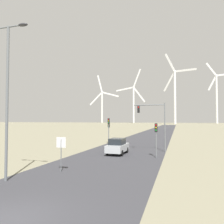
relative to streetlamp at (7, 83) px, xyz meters
The scene contains 13 objects.
ground_plane 8.97m from the streetlamp, 46.18° to the right, with size 600.00×600.00×0.00m, color gray.
road_surface 44.16m from the streetlamp, 84.29° to the left, with size 10.00×240.00×0.01m.
streetlamp is the anchor object (origin of this frame).
stop_sign_near 6.02m from the streetlamp, 56.92° to the left, with size 0.81×0.07×2.65m.
traffic_light_post_near_left 23.09m from the streetlamp, 90.50° to the left, with size 0.28×0.34×3.62m.
traffic_light_post_near_right 15.04m from the streetlamp, 53.92° to the left, with size 0.28×0.34×3.61m.
traffic_light_post_mid_left 22.24m from the streetlamp, 89.92° to the left, with size 0.28×0.34×4.24m.
traffic_light_mast_overhead 18.26m from the streetlamp, 64.17° to the left, with size 3.97×0.35×6.15m.
car_approaching 14.57m from the streetlamp, 72.66° to the left, with size 1.88×4.13×1.83m.
wind_turbine_far_left 267.28m from the streetlamp, 108.08° to the left, with size 39.49×2.60×62.22m.
wind_turbine_left 262.71m from the streetlamp, 99.30° to the left, with size 39.01×7.26×67.76m.
wind_turbine_center 205.38m from the streetlamp, 87.64° to the left, with size 29.78×16.47×69.57m.
wind_turbine_right 251.97m from the streetlamp, 78.21° to the left, with size 27.65×4.23×67.13m.
Camera 1 is at (6.45, -7.22, 3.99)m, focal length 35.00 mm.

